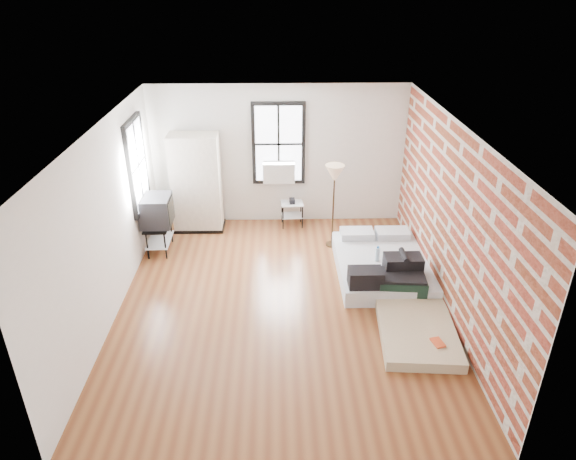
{
  "coord_description": "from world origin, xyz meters",
  "views": [
    {
      "loc": [
        -0.05,
        -6.7,
        4.67
      ],
      "look_at": [
        0.12,
        0.3,
        1.12
      ],
      "focal_mm": 32.0,
      "sensor_mm": 36.0,
      "label": 1
    }
  ],
  "objects_px": {
    "tv_stand": "(157,212)",
    "wardrobe": "(196,183)",
    "mattress_main": "(382,264)",
    "mattress_bare": "(411,312)",
    "floor_lamp": "(335,178)",
    "side_table": "(292,208)"
  },
  "relations": [
    {
      "from": "wardrobe",
      "to": "floor_lamp",
      "type": "distance_m",
      "value": 2.75
    },
    {
      "from": "mattress_bare",
      "to": "tv_stand",
      "type": "distance_m",
      "value": 4.75
    },
    {
      "from": "wardrobe",
      "to": "floor_lamp",
      "type": "relative_size",
      "value": 1.21
    },
    {
      "from": "mattress_bare",
      "to": "mattress_main",
      "type": "bearing_deg",
      "value": 103.19
    },
    {
      "from": "mattress_bare",
      "to": "wardrobe",
      "type": "distance_m",
      "value": 4.81
    },
    {
      "from": "mattress_main",
      "to": "side_table",
      "type": "xyz_separation_m",
      "value": [
        -1.48,
        1.91,
        0.21
      ]
    },
    {
      "from": "mattress_main",
      "to": "mattress_bare",
      "type": "relative_size",
      "value": 1.0
    },
    {
      "from": "mattress_main",
      "to": "tv_stand",
      "type": "xyz_separation_m",
      "value": [
        -3.96,
        0.92,
        0.59
      ]
    },
    {
      "from": "mattress_main",
      "to": "mattress_bare",
      "type": "distance_m",
      "value": 1.32
    },
    {
      "from": "tv_stand",
      "to": "mattress_main",
      "type": "bearing_deg",
      "value": -13.84
    },
    {
      "from": "mattress_bare",
      "to": "side_table",
      "type": "distance_m",
      "value": 3.63
    },
    {
      "from": "side_table",
      "to": "floor_lamp",
      "type": "bearing_deg",
      "value": -50.13
    },
    {
      "from": "side_table",
      "to": "wardrobe",
      "type": "bearing_deg",
      "value": -177.86
    },
    {
      "from": "tv_stand",
      "to": "side_table",
      "type": "bearing_deg",
      "value": 21.06
    },
    {
      "from": "mattress_bare",
      "to": "wardrobe",
      "type": "height_order",
      "value": "wardrobe"
    },
    {
      "from": "wardrobe",
      "to": "floor_lamp",
      "type": "bearing_deg",
      "value": -16.73
    },
    {
      "from": "floor_lamp",
      "to": "tv_stand",
      "type": "distance_m",
      "value": 3.26
    },
    {
      "from": "mattress_main",
      "to": "tv_stand",
      "type": "distance_m",
      "value": 4.11
    },
    {
      "from": "floor_lamp",
      "to": "tv_stand",
      "type": "xyz_separation_m",
      "value": [
        -3.2,
        -0.12,
        -0.59
      ]
    },
    {
      "from": "wardrobe",
      "to": "side_table",
      "type": "bearing_deg",
      "value": 2.56
    },
    {
      "from": "wardrobe",
      "to": "tv_stand",
      "type": "xyz_separation_m",
      "value": [
        -0.6,
        -0.92,
        -0.19
      ]
    },
    {
      "from": "tv_stand",
      "to": "wardrobe",
      "type": "bearing_deg",
      "value": 55.96
    }
  ]
}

